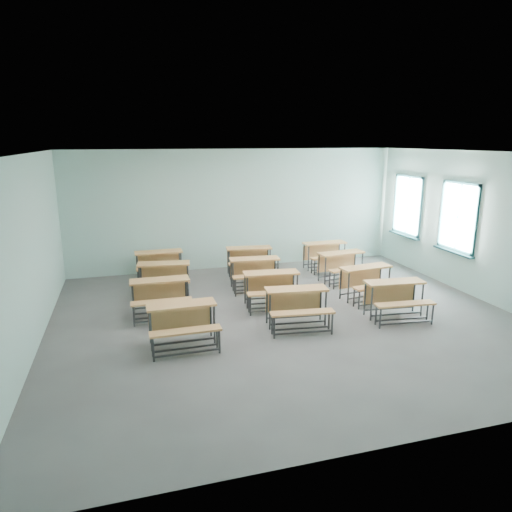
# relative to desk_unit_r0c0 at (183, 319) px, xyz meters

# --- Properties ---
(room) EXTENTS (9.04, 8.04, 3.24)m
(room) POSITION_rel_desk_unit_r0c0_xyz_m (2.20, 0.71, 1.11)
(room) COLOR slate
(room) RESTS_ON ground
(desk_unit_r0c0) EXTENTS (1.17, 0.79, 0.73)m
(desk_unit_r0c0) POSITION_rel_desk_unit_r0c0_xyz_m (0.00, 0.00, 0.00)
(desk_unit_r0c0) COLOR #CD884A
(desk_unit_r0c0) RESTS_ON ground
(desk_unit_r0c1) EXTENTS (1.25, 0.91, 0.73)m
(desk_unit_r0c1) POSITION_rel_desk_unit_r0c0_xyz_m (2.17, 0.24, 0.00)
(desk_unit_r0c1) COLOR #CD884A
(desk_unit_r0c1) RESTS_ON ground
(desk_unit_r0c2) EXTENTS (1.23, 0.89, 0.73)m
(desk_unit_r0c2) POSITION_rel_desk_unit_r0c0_xyz_m (4.19, 0.12, 0.00)
(desk_unit_r0c2) COLOR #CD884A
(desk_unit_r0c2) RESTS_ON ground
(desk_unit_r1c0) EXTENTS (1.18, 0.80, 0.73)m
(desk_unit_r1c0) POSITION_rel_desk_unit_r0c0_xyz_m (-0.25, 1.52, 0.00)
(desk_unit_r1c0) COLOR #CD884A
(desk_unit_r1c0) RESTS_ON ground
(desk_unit_r1c1) EXTENTS (1.24, 0.90, 0.73)m
(desk_unit_r1c1) POSITION_rel_desk_unit_r0c0_xyz_m (2.05, 1.40, 0.00)
(desk_unit_r1c1) COLOR #CD884A
(desk_unit_r1c1) RESTS_ON ground
(desk_unit_r1c2) EXTENTS (1.25, 0.91, 0.73)m
(desk_unit_r1c2) POSITION_rel_desk_unit_r0c0_xyz_m (4.21, 1.24, 0.00)
(desk_unit_r1c2) COLOR #CD884A
(desk_unit_r1c2) RESTS_ON ground
(desk_unit_r2c0) EXTENTS (1.26, 0.93, 0.73)m
(desk_unit_r2c0) POSITION_rel_desk_unit_r0c0_xyz_m (-0.07, 2.77, 0.00)
(desk_unit_r2c0) COLOR #CD884A
(desk_unit_r2c0) RESTS_ON ground
(desk_unit_r2c1) EXTENTS (1.23, 0.89, 0.73)m
(desk_unit_r2c1) POSITION_rel_desk_unit_r0c0_xyz_m (2.03, 2.61, 0.00)
(desk_unit_r2c1) COLOR #CD884A
(desk_unit_r2c1) RESTS_ON ground
(desk_unit_r2c2) EXTENTS (1.25, 0.91, 0.73)m
(desk_unit_r2c2) POSITION_rel_desk_unit_r0c0_xyz_m (4.28, 2.58, 0.00)
(desk_unit_r2c2) COLOR #CD884A
(desk_unit_r2c2) RESTS_ON ground
(desk_unit_r3c0) EXTENTS (1.17, 0.79, 0.73)m
(desk_unit_r3c0) POSITION_rel_desk_unit_r0c0_xyz_m (-0.08, 3.94, 0.00)
(desk_unit_r3c0) COLOR #CD884A
(desk_unit_r3c0) RESTS_ON ground
(desk_unit_r3c1) EXTENTS (1.25, 0.91, 0.73)m
(desk_unit_r3c1) POSITION_rel_desk_unit_r0c0_xyz_m (2.19, 3.73, 0.00)
(desk_unit_r3c1) COLOR #CD884A
(desk_unit_r3c1) RESTS_ON ground
(desk_unit_r3c2) EXTENTS (1.18, 0.80, 0.73)m
(desk_unit_r3c2) POSITION_rel_desk_unit_r0c0_xyz_m (4.34, 3.73, 0.00)
(desk_unit_r3c2) COLOR #CD884A
(desk_unit_r3c2) RESTS_ON ground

